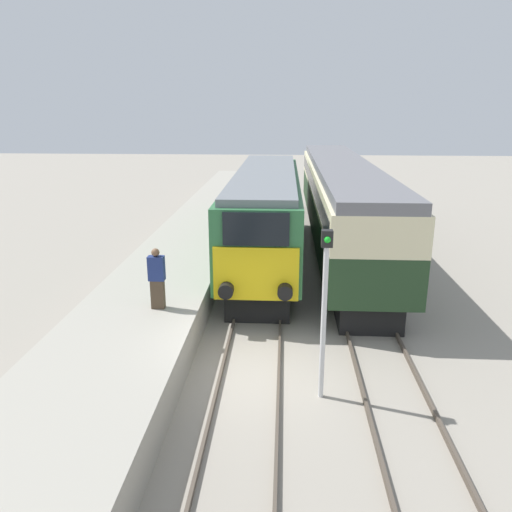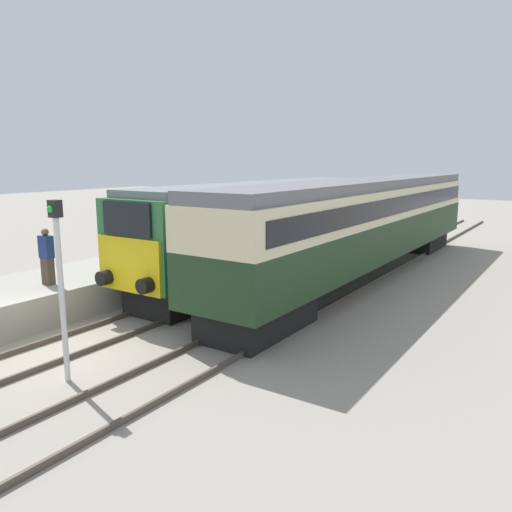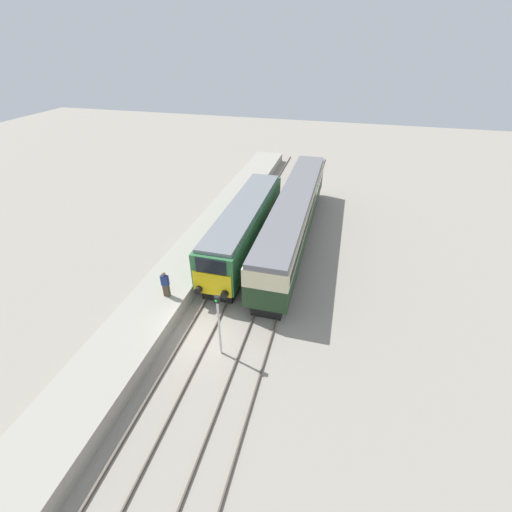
{
  "view_description": "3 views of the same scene",
  "coord_description": "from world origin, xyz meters",
  "views": [
    {
      "loc": [
        0.8,
        -11.13,
        6.43
      ],
      "look_at": [
        0.0,
        2.53,
        2.33
      ],
      "focal_mm": 35.0,
      "sensor_mm": 36.0,
      "label": 1
    },
    {
      "loc": [
        10.8,
        -7.16,
        4.75
      ],
      "look_at": [
        1.7,
        6.53,
        1.6
      ],
      "focal_mm": 35.0,
      "sensor_mm": 36.0,
      "label": 2
    },
    {
      "loc": [
        6.77,
        -12.79,
        14.58
      ],
      "look_at": [
        1.7,
        6.53,
        1.6
      ],
      "focal_mm": 24.0,
      "sensor_mm": 36.0,
      "label": 3
    }
  ],
  "objects": [
    {
      "name": "rails_near_track",
      "position": [
        0.0,
        5.0,
        0.07
      ],
      "size": [
        1.51,
        60.0,
        0.14
      ],
      "color": "#4C4238",
      "rests_on": "ground_plane"
    },
    {
      "name": "rails_far_track",
      "position": [
        3.4,
        5.0,
        0.07
      ],
      "size": [
        1.5,
        60.0,
        0.14
      ],
      "color": "#4C4238",
      "rests_on": "ground_plane"
    },
    {
      "name": "person_on_platform",
      "position": [
        -2.69,
        1.67,
        1.89
      ],
      "size": [
        0.44,
        0.26,
        1.73
      ],
      "color": "#473828",
      "rests_on": "platform_left"
    },
    {
      "name": "ground_plane",
      "position": [
        0.0,
        0.0,
        0.0
      ],
      "size": [
        120.0,
        120.0,
        0.0
      ],
      "primitive_type": "plane",
      "color": "gray"
    },
    {
      "name": "passenger_carriage",
      "position": [
        3.4,
        12.24,
        2.45
      ],
      "size": [
        2.75,
        20.64,
        4.02
      ],
      "color": "black",
      "rests_on": "ground_plane"
    },
    {
      "name": "signal_post",
      "position": [
        1.7,
        -0.93,
        2.35
      ],
      "size": [
        0.24,
        0.28,
        3.96
      ],
      "color": "silver",
      "rests_on": "ground_plane"
    },
    {
      "name": "locomotive",
      "position": [
        0.0,
        9.6,
        2.18
      ],
      "size": [
        2.7,
        14.63,
        3.9
      ],
      "color": "black",
      "rests_on": "ground_plane"
    },
    {
      "name": "platform_left",
      "position": [
        -3.3,
        8.0,
        0.51
      ],
      "size": [
        3.5,
        50.0,
        1.02
      ],
      "color": "#9E998C",
      "rests_on": "ground_plane"
    }
  ]
}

